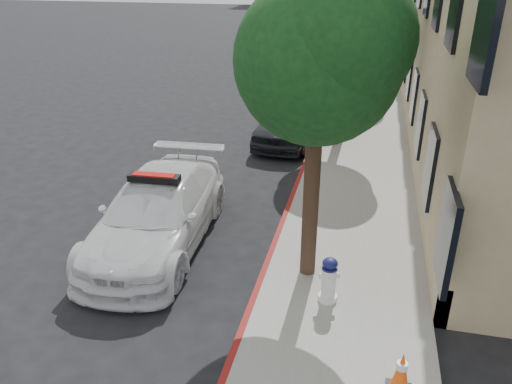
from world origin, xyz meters
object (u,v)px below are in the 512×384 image
at_px(police_car, 157,212).
at_px(parked_car_mid, 290,119).
at_px(traffic_cone, 401,373).
at_px(parked_car_far, 310,78).
at_px(fire_hydrant, 329,280).

distance_m(police_car, parked_car_mid, 7.66).
bearing_deg(police_car, traffic_cone, -36.29).
relative_size(police_car, traffic_cone, 7.48).
xyz_separation_m(police_car, parked_car_far, (1.46, 14.50, -0.09)).
bearing_deg(police_car, parked_car_far, 81.27).
relative_size(fire_hydrant, traffic_cone, 1.23).
height_order(parked_car_mid, fire_hydrant, parked_car_mid).
bearing_deg(police_car, fire_hydrant, -23.23).
height_order(police_car, parked_car_far, police_car).
distance_m(parked_car_mid, parked_car_far, 7.03).
xyz_separation_m(parked_car_far, traffic_cone, (3.59, -17.82, -0.17)).
bearing_deg(parked_car_mid, police_car, -98.03).
relative_size(police_car, fire_hydrant, 6.06).
height_order(police_car, parked_car_mid, police_car).
relative_size(parked_car_far, fire_hydrant, 4.66).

